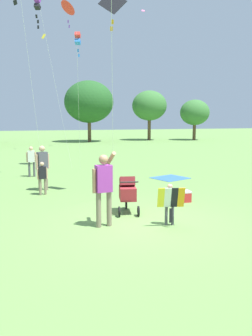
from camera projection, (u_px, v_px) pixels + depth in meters
name	position (u px, v px, depth m)	size (l,w,h in m)	color
ground_plane	(139.00, 222.00, 8.81)	(120.00, 120.00, 0.00)	#668E47
child_with_butterfly_kite	(170.00, 200.00, 8.45)	(0.67, 0.43, 1.04)	#4C4C51
person_adult_flyer	(104.00, 184.00, 8.31)	(0.58, 0.59, 1.85)	#7F705B
stroller	(127.00, 191.00, 9.61)	(0.64, 1.12, 1.03)	black
kite_adult_black	(112.00, 10.00, 10.78)	(1.19, 3.29, 6.66)	black
kite_orange_delta	(78.00, 40.00, 16.49)	(0.49, 2.16, 6.68)	red
kite_green_novelty	(37.00, 6.00, 14.24)	(0.81, 1.49, 7.58)	purple
kite_blue_high	(68.00, 9.00, 16.92)	(1.90, 1.74, 8.28)	red
distant_kites_cluster	(46.00, 8.00, 29.86)	(19.00, 10.69, 8.60)	yellow
person_red_shirt	(43.00, 164.00, 12.45)	(0.49, 0.34, 1.64)	#7F705B
person_sitting_far	(42.00, 176.00, 11.77)	(0.36, 0.19, 1.14)	#7F705B
person_couple_left	(31.00, 159.00, 15.31)	(0.44, 0.19, 1.36)	#4C4C51
picnic_blanket	(170.00, 178.00, 15.06)	(1.36, 1.24, 0.02)	#3366B2
cooler_box	(183.00, 196.00, 10.88)	(0.45, 0.33, 0.35)	red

